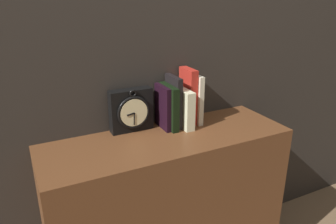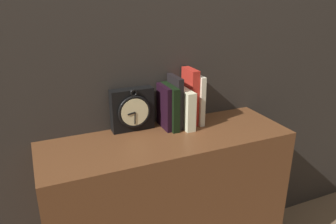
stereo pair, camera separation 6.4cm
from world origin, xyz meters
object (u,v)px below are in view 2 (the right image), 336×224
at_px(book_slot5_cream, 197,99).
at_px(book_slot3_cream, 184,108).
at_px(book_slot2_black, 175,102).
at_px(book_slot4_red, 190,96).
at_px(book_slot1_black, 170,107).
at_px(clock, 133,110).
at_px(book_slot0_black, 164,107).

bearing_deg(book_slot5_cream, book_slot3_cream, -166.14).
height_order(book_slot3_cream, book_slot5_cream, book_slot5_cream).
xyz_separation_m(book_slot2_black, book_slot4_red, (0.08, 0.01, 0.01)).
bearing_deg(book_slot2_black, book_slot4_red, 5.14).
xyz_separation_m(book_slot1_black, book_slot5_cream, (0.13, 0.01, 0.02)).
bearing_deg(book_slot2_black, book_slot1_black, -162.61).
distance_m(clock, book_slot0_black, 0.13).
bearing_deg(book_slot0_black, book_slot4_red, 3.16).
relative_size(book_slot1_black, book_slot5_cream, 0.86).
bearing_deg(book_slot0_black, book_slot1_black, -18.96).
xyz_separation_m(book_slot0_black, book_slot1_black, (0.02, -0.01, 0.00)).
relative_size(book_slot1_black, book_slot3_cream, 1.12).
bearing_deg(book_slot4_red, book_slot0_black, -176.84).
bearing_deg(book_slot5_cream, clock, 174.07).
relative_size(book_slot3_cream, book_slot5_cream, 0.77).
height_order(book_slot2_black, book_slot3_cream, book_slot2_black).
bearing_deg(book_slot5_cream, book_slot2_black, -179.53).
xyz_separation_m(book_slot3_cream, book_slot4_red, (0.04, 0.02, 0.04)).
distance_m(book_slot1_black, book_slot2_black, 0.03).
xyz_separation_m(book_slot1_black, book_slot4_red, (0.10, 0.02, 0.03)).
distance_m(book_slot0_black, book_slot5_cream, 0.16).
height_order(book_slot1_black, book_slot2_black, book_slot2_black).
bearing_deg(book_slot1_black, clock, 165.69).
relative_size(book_slot1_black, book_slot2_black, 0.84).
bearing_deg(book_slot4_red, book_slot1_black, -171.50).
height_order(book_slot1_black, book_slot3_cream, book_slot1_black).
relative_size(book_slot2_black, book_slot4_red, 0.91).
xyz_separation_m(book_slot2_black, book_slot5_cream, (0.11, 0.00, -0.00)).
bearing_deg(book_slot2_black, book_slot5_cream, 0.47).
distance_m(clock, book_slot4_red, 0.26).
xyz_separation_m(book_slot1_black, book_slot2_black, (0.03, 0.01, 0.02)).
bearing_deg(book_slot0_black, clock, 166.58).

